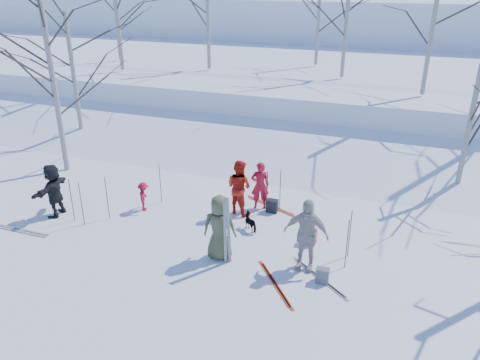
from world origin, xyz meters
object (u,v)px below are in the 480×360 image
at_px(backpack_red, 310,236).
at_px(backpack_dark, 272,206).
at_px(skier_red_north, 260,185).
at_px(skier_olive_center, 219,228).
at_px(skier_redor_behind, 239,187).
at_px(skier_grey_west, 54,190).
at_px(skier_cream_east, 306,235).
at_px(dog, 252,222).
at_px(backpack_grey, 322,275).
at_px(skier_red_seated, 144,196).

xyz_separation_m(backpack_red, backpack_dark, (-1.48, 1.41, -0.01)).
bearing_deg(skier_red_north, skier_olive_center, 67.66).
relative_size(skier_red_north, skier_redor_behind, 0.90).
height_order(skier_red_north, skier_grey_west, skier_grey_west).
height_order(skier_cream_east, backpack_dark, skier_cream_east).
height_order(skier_red_north, dog, skier_red_north).
bearing_deg(backpack_dark, skier_red_north, 164.71).
bearing_deg(backpack_red, dog, 175.26).
xyz_separation_m(backpack_grey, backpack_dark, (-2.13, 3.04, 0.01)).
xyz_separation_m(skier_redor_behind, dog, (0.70, -0.88, -0.60)).
height_order(skier_redor_behind, backpack_dark, skier_redor_behind).
relative_size(skier_cream_east, skier_grey_west, 1.15).
bearing_deg(skier_grey_west, skier_redor_behind, 106.61).
relative_size(skier_red_north, dog, 2.58).
relative_size(skier_redor_behind, backpack_grey, 4.48).
xyz_separation_m(skier_olive_center, backpack_red, (2.03, 1.45, -0.65)).
xyz_separation_m(skier_red_seated, backpack_grey, (5.87, -1.82, -0.27)).
relative_size(skier_red_north, skier_red_seated, 1.68).
bearing_deg(skier_red_north, skier_redor_behind, 25.83).
xyz_separation_m(skier_olive_center, backpack_grey, (2.68, -0.18, -0.67)).
relative_size(skier_redor_behind, backpack_red, 4.05).
relative_size(skier_grey_west, dog, 2.75).
bearing_deg(skier_grey_west, dog, 96.17).
distance_m(backpack_grey, backpack_dark, 3.72).
height_order(skier_olive_center, skier_cream_east, skier_cream_east).
relative_size(skier_grey_west, backpack_grey, 4.30).
bearing_deg(backpack_dark, backpack_grey, -54.96).
bearing_deg(skier_cream_east, skier_red_seated, 165.54).
xyz_separation_m(skier_red_north, dog, (0.21, -1.39, -0.52)).
xyz_separation_m(skier_redor_behind, backpack_red, (2.42, -1.02, -0.64)).
bearing_deg(backpack_dark, skier_olive_center, -100.85).
xyz_separation_m(skier_red_seated, backpack_dark, (3.73, 1.23, -0.26)).
distance_m(skier_red_north, backpack_red, 2.52).
distance_m(skier_red_north, skier_cream_east, 3.40).
bearing_deg(backpack_red, skier_grey_west, -172.42).
distance_m(backpack_red, backpack_grey, 1.75).
height_order(skier_red_north, backpack_dark, skier_red_north).
height_order(skier_red_north, backpack_grey, skier_red_north).
relative_size(skier_red_seated, skier_cream_east, 0.48).
distance_m(skier_grey_west, backpack_red, 7.63).
bearing_deg(backpack_red, skier_redor_behind, 157.07).
distance_m(skier_grey_west, backpack_grey, 8.23).
bearing_deg(backpack_grey, skier_olive_center, 176.20).
distance_m(skier_olive_center, skier_red_seated, 3.61).
relative_size(skier_red_seated, skier_grey_west, 0.56).
bearing_deg(dog, skier_olive_center, 25.06).
bearing_deg(skier_red_north, backpack_red, 121.17).
height_order(skier_olive_center, backpack_grey, skier_olive_center).
bearing_deg(backpack_grey, dog, 143.19).
xyz_separation_m(skier_grey_west, backpack_dark, (6.05, 2.42, -0.62)).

